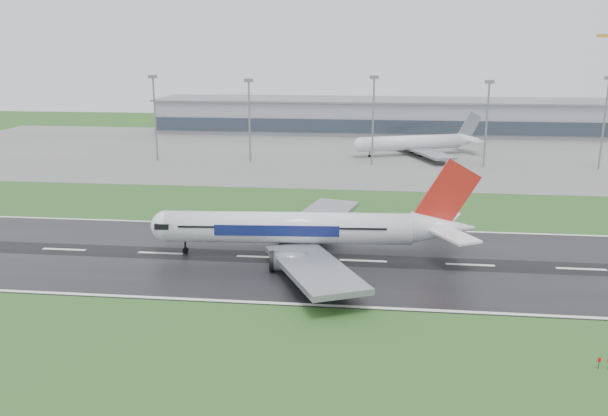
# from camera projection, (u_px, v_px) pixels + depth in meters

# --- Properties ---
(ground) EXTENTS (520.00, 520.00, 0.00)m
(ground) POSITION_uv_depth(u_px,v_px,m) (470.00, 265.00, 115.46)
(ground) COLOR #25531E
(ground) RESTS_ON ground
(runway) EXTENTS (400.00, 45.00, 0.10)m
(runway) POSITION_uv_depth(u_px,v_px,m) (470.00, 265.00, 115.45)
(runway) COLOR black
(runway) RESTS_ON ground
(apron) EXTENTS (400.00, 130.00, 0.08)m
(apron) POSITION_uv_depth(u_px,v_px,m) (422.00, 154.00, 235.60)
(apron) COLOR slate
(apron) RESTS_ON ground
(terminal) EXTENTS (240.00, 36.00, 15.00)m
(terminal) POSITION_uv_depth(u_px,v_px,m) (414.00, 117.00, 291.39)
(terminal) COLOR gray
(terminal) RESTS_ON ground
(main_airliner) EXTENTS (66.62, 63.85, 18.49)m
(main_airliner) POSITION_uv_depth(u_px,v_px,m) (311.00, 209.00, 118.71)
(main_airliner) COLOR white
(main_airliner) RESTS_ON runway
(parked_airliner) EXTENTS (66.00, 63.93, 15.26)m
(parked_airliner) POSITION_uv_depth(u_px,v_px,m) (416.00, 135.00, 230.85)
(parked_airliner) COLOR silver
(parked_airliner) RESTS_ON apron
(floodmast_0) EXTENTS (0.64, 0.64, 28.97)m
(floodmast_0) POSITION_uv_depth(u_px,v_px,m) (155.00, 120.00, 218.40)
(floodmast_0) COLOR gray
(floodmast_0) RESTS_ON ground
(floodmast_1) EXTENTS (0.64, 0.64, 27.90)m
(floodmast_1) POSITION_uv_depth(u_px,v_px,m) (250.00, 123.00, 214.82)
(floodmast_1) COLOR gray
(floodmast_1) RESTS_ON ground
(floodmast_2) EXTENTS (0.64, 0.64, 29.23)m
(floodmast_2) POSITION_uv_depth(u_px,v_px,m) (373.00, 123.00, 209.97)
(floodmast_2) COLOR gray
(floodmast_2) RESTS_ON ground
(floodmast_3) EXTENTS (0.64, 0.64, 27.91)m
(floodmast_3) POSITION_uv_depth(u_px,v_px,m) (486.00, 126.00, 206.01)
(floodmast_3) COLOR gray
(floodmast_3) RESTS_ON ground
(floodmast_4) EXTENTS (0.64, 0.64, 29.37)m
(floodmast_4) POSITION_uv_depth(u_px,v_px,m) (604.00, 125.00, 201.73)
(floodmast_4) COLOR gray
(floodmast_4) RESTS_ON ground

